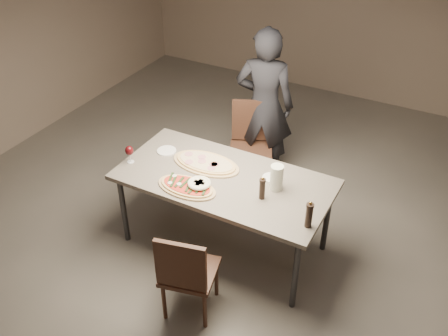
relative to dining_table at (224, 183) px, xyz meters
The scene contains 14 objects.
room 0.71m from the dining_table, ahead, with size 7.00×7.00×7.00m.
dining_table is the anchor object (origin of this frame).
zucchini_pizza 0.34m from the dining_table, 126.23° to the right, with size 0.52×0.29×0.05m.
ham_pizza 0.26m from the dining_table, 156.86° to the left, with size 0.62×0.34×0.04m.
bread_basket 0.27m from the dining_table, 115.23° to the right, with size 0.19×0.19×0.07m.
oil_dish 0.40m from the dining_table, 26.56° to the left, with size 0.14×0.14×0.02m.
pepper_mill_left 0.43m from the dining_table, 14.10° to the right, with size 0.05×0.05×0.20m.
pepper_mill_right 0.88m from the dining_table, 16.07° to the right, with size 0.06×0.06×0.23m.
carafe 0.48m from the dining_table, ahead, with size 0.11×0.11×0.22m.
wine_glass 0.87m from the dining_table, 167.68° to the right, with size 0.07×0.07×0.16m.
side_plate 0.66m from the dining_table, behind, with size 0.17×0.17×0.01m.
chair_near 0.87m from the dining_table, 81.16° to the right, with size 0.48×0.48×0.84m.
chair_far 1.04m from the dining_table, 102.42° to the left, with size 0.57×0.57×0.91m.
diner 1.22m from the dining_table, 98.56° to the left, with size 0.60×0.40×1.65m, color black.
Camera 1 is at (1.60, -2.97, 3.21)m, focal length 40.00 mm.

